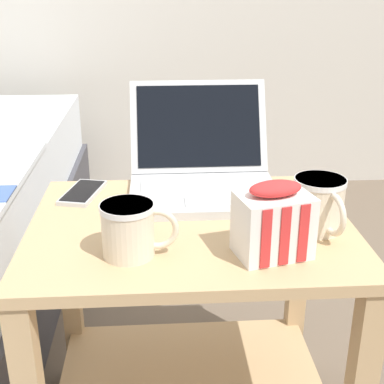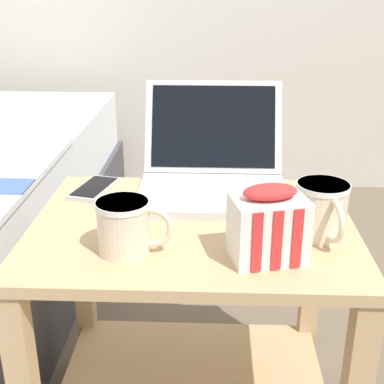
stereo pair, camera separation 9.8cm
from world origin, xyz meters
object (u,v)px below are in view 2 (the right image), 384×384
object	(u,v)px
laptop	(213,171)
snack_bag	(268,226)
cell_phone	(94,188)
mug_front_left	(322,208)
mug_front_right	(125,224)

from	to	relation	value
laptop	snack_bag	bearing A→B (deg)	-72.91
laptop	cell_phone	distance (m)	0.27
mug_front_left	snack_bag	xyz separation A→B (m)	(-0.11, -0.09, 0.00)
laptop	mug_front_right	xyz separation A→B (m)	(-0.15, -0.30, 0.01)
mug_front_left	mug_front_right	distance (m)	0.36
cell_phone	mug_front_right	bearing A→B (deg)	-67.51
snack_bag	mug_front_right	bearing A→B (deg)	176.89
mug_front_right	cell_phone	size ratio (longest dim) A/B	0.88
laptop	snack_bag	xyz separation A→B (m)	(0.10, -0.31, 0.02)
mug_front_left	snack_bag	bearing A→B (deg)	-140.03
snack_bag	cell_phone	world-z (taller)	snack_bag
laptop	mug_front_right	bearing A→B (deg)	-116.64
mug_front_left	mug_front_right	world-z (taller)	mug_front_left
snack_bag	cell_phone	size ratio (longest dim) A/B	0.93
snack_bag	mug_front_left	bearing A→B (deg)	39.97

